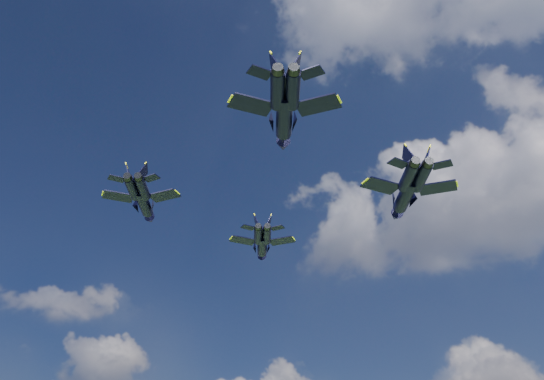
{
  "coord_description": "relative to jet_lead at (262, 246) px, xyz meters",
  "views": [
    {
      "loc": [
        44.0,
        -72.99,
        3.5
      ],
      "look_at": [
        0.42,
        1.77,
        54.12
      ],
      "focal_mm": 45.0,
      "sensor_mm": 36.0,
      "label": 1
    }
  ],
  "objects": [
    {
      "name": "jet_slot",
      "position": [
        22.12,
        -31.51,
        -0.55
      ],
      "size": [
        13.34,
        17.76,
        4.34
      ],
      "rotation": [
        0.0,
        0.0,
        0.53
      ],
      "color": "black"
    },
    {
      "name": "jet_right",
      "position": [
        29.13,
        -8.09,
        -2.33
      ],
      "size": [
        13.88,
        17.38,
        4.33
      ],
      "rotation": [
        0.0,
        0.0,
        0.59
      ],
      "color": "black"
    },
    {
      "name": "jet_left",
      "position": [
        -6.43,
        -24.09,
        -1.26
      ],
      "size": [
        11.18,
        15.11,
        3.65
      ],
      "rotation": [
        0.0,
        0.0,
        0.49
      ],
      "color": "black"
    },
    {
      "name": "jet_lead",
      "position": [
        0.0,
        0.0,
        0.0
      ],
      "size": [
        10.88,
        14.37,
        3.53
      ],
      "rotation": [
        0.0,
        0.0,
        0.55
      ],
      "color": "black"
    }
  ]
}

